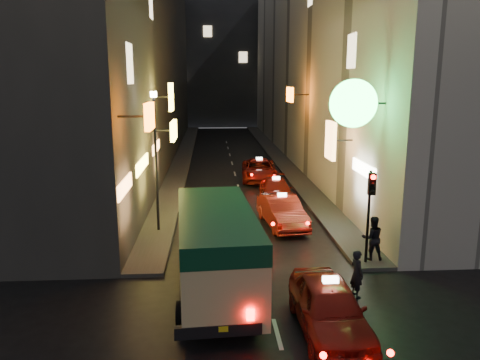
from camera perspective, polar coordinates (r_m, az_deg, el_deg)
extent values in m
cube|color=#373432|center=(42.15, -12.53, 14.76)|extent=(6.00, 52.00, 18.00)
cube|color=#FF630C|center=(16.81, -10.98, 7.63)|extent=(0.18, 1.51, 0.94)
cube|color=yellow|center=(23.45, -8.09, 6.00)|extent=(0.18, 2.12, 0.93)
cube|color=yellow|center=(26.81, -8.41, 9.99)|extent=(0.18, 1.40, 1.56)
cube|color=#EE9C53|center=(17.85, -13.89, -0.74)|extent=(0.10, 2.73, 0.55)
cube|color=yellow|center=(22.28, -11.85, 1.88)|extent=(0.10, 3.60, 0.55)
cube|color=#EE9C53|center=(27.87, -10.22, 3.96)|extent=(0.10, 3.24, 0.55)
cube|color=#FFE5B2|center=(19.90, -13.31, 13.64)|extent=(0.06, 1.30, 1.60)
cube|color=#FFE5B2|center=(28.12, -10.84, 20.38)|extent=(0.06, 1.30, 1.60)
cube|color=beige|center=(42.81, 9.91, 14.81)|extent=(6.00, 52.00, 18.00)
cylinder|color=#32FF59|center=(18.69, 13.67, 9.06)|extent=(1.84, 0.18, 1.84)
cube|color=#EE9C53|center=(22.76, 10.98, 4.77)|extent=(0.18, 1.42, 1.80)
cube|color=#FF630C|center=(32.65, 6.10, 10.32)|extent=(0.18, 1.93, 1.00)
cube|color=white|center=(21.36, 14.87, 1.29)|extent=(0.10, 3.04, 0.55)
cube|color=#FFE5B2|center=(23.65, 13.46, 15.04)|extent=(0.06, 1.30, 1.60)
cube|color=#313135|center=(73.76, -2.32, 15.34)|extent=(30.00, 10.00, 22.00)
cube|color=#42403E|center=(42.25, -6.94, 2.79)|extent=(1.50, 52.00, 0.15)
cube|color=#42403E|center=(42.61, 4.56, 2.92)|extent=(1.50, 52.00, 0.15)
cube|color=beige|center=(15.08, -2.91, -8.25)|extent=(2.73, 6.70, 2.40)
cube|color=#0C3E25|center=(14.78, -2.95, -4.88)|extent=(2.75, 6.72, 0.60)
cube|color=black|center=(15.31, -2.94, -6.98)|extent=(2.59, 4.08, 0.55)
cube|color=black|center=(12.59, -2.65, -17.84)|extent=(2.26, 0.33, 0.33)
cube|color=#FF0A05|center=(12.34, -6.64, -16.27)|extent=(0.20, 0.06, 0.31)
cube|color=#FF0A05|center=(12.35, 1.29, -16.14)|extent=(0.20, 0.06, 0.31)
cylinder|color=black|center=(17.49, -6.38, -9.59)|extent=(0.24, 0.83, 0.83)
cylinder|color=black|center=(13.71, 1.74, -15.95)|extent=(0.24, 0.83, 0.83)
imported|color=maroon|center=(13.47, 10.85, -14.58)|extent=(2.29, 5.44, 1.72)
cube|color=white|center=(13.08, 11.02, -10.86)|extent=(0.42, 0.19, 0.16)
sphere|color=#FF0A05|center=(11.22, 10.12, -20.31)|extent=(0.16, 0.16, 0.16)
sphere|color=#FF0A05|center=(11.64, 17.87, -19.43)|extent=(0.16, 0.16, 0.16)
imported|color=maroon|center=(22.39, 5.12, -3.53)|extent=(2.85, 5.54, 1.69)
cube|color=white|center=(22.15, 5.17, -1.20)|extent=(0.44, 0.23, 0.16)
sphere|color=#FF0A05|center=(19.99, 4.04, -5.37)|extent=(0.16, 0.16, 0.16)
sphere|color=#FF0A05|center=(20.24, 8.25, -5.24)|extent=(0.16, 0.16, 0.16)
imported|color=maroon|center=(27.07, 4.41, -1.01)|extent=(1.97, 4.61, 1.45)
cube|color=white|center=(26.90, 4.44, 0.68)|extent=(0.42, 0.19, 0.16)
sphere|color=#FF0A05|center=(24.98, 3.61, -2.07)|extent=(0.16, 0.16, 0.16)
sphere|color=#FF0A05|center=(25.17, 6.52, -2.02)|extent=(0.16, 0.16, 0.16)
imported|color=maroon|center=(32.60, 2.36, 1.45)|extent=(2.42, 5.32, 1.66)
cube|color=white|center=(32.44, 2.37, 3.04)|extent=(0.43, 0.20, 0.16)
sphere|color=#FF0A05|center=(30.21, 1.44, 0.64)|extent=(0.16, 0.16, 0.16)
sphere|color=#FF0A05|center=(30.37, 4.20, 0.68)|extent=(0.16, 0.16, 0.16)
imported|color=black|center=(15.69, 14.07, -10.67)|extent=(0.52, 0.67, 1.77)
imported|color=black|center=(18.50, 15.86, -6.48)|extent=(0.73, 0.47, 1.92)
cylinder|color=black|center=(17.92, 15.36, -4.40)|extent=(0.10, 0.10, 3.50)
cube|color=black|center=(17.44, 15.79, -0.47)|extent=(0.26, 0.18, 0.80)
sphere|color=#FF0A05|center=(17.29, 15.96, 0.33)|extent=(0.18, 0.18, 0.18)
sphere|color=black|center=(17.34, 15.90, -0.55)|extent=(0.17, 0.17, 0.17)
sphere|color=black|center=(17.40, 15.85, -1.42)|extent=(0.17, 0.17, 0.17)
cylinder|color=black|center=(21.10, -10.18, 1.79)|extent=(0.12, 0.12, 6.00)
cylinder|color=#FFE5BF|center=(20.78, -10.50, 10.23)|extent=(0.28, 0.28, 0.25)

